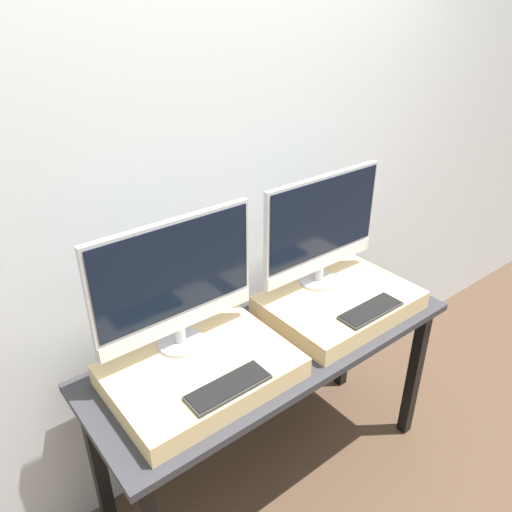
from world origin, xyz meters
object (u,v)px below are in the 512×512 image
Objects in this scene: keyboard_right at (371,310)px; monitor_left at (176,281)px; keyboard_left at (228,387)px; monitor_right at (322,227)px.

monitor_left is at bearing 157.11° from keyboard_right.
keyboard_left is at bearing -90.00° from monitor_left.
monitor_left is at bearing 180.00° from monitor_right.
monitor_right is at bearing 0.00° from monitor_left.
monitor_left is 1.00× the size of monitor_right.
monitor_left and monitor_right have the same top height.
monitor_right is (0.70, 0.00, 0.00)m from monitor_left.
keyboard_left is 0.47× the size of monitor_right.
monitor_left reaches higher than keyboard_left.
keyboard_left is (0.00, -0.29, -0.26)m from monitor_left.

